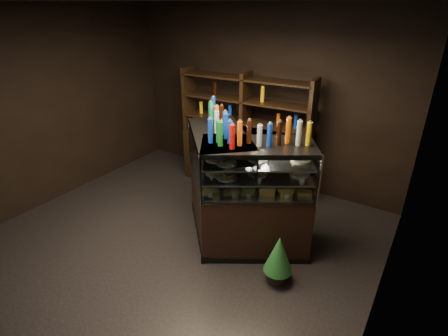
{
  "coord_description": "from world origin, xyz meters",
  "views": [
    {
      "loc": [
        2.63,
        -2.82,
        2.99
      ],
      "look_at": [
        0.54,
        0.46,
        1.13
      ],
      "focal_mm": 28.0,
      "sensor_mm": 36.0,
      "label": 1
    }
  ],
  "objects": [
    {
      "name": "ground",
      "position": [
        0.0,
        0.0,
        0.0
      ],
      "size": [
        5.0,
        5.0,
        0.0
      ],
      "primitive_type": "plane",
      "color": "black",
      "rests_on": "ground"
    },
    {
      "name": "room_shell",
      "position": [
        0.0,
        0.0,
        1.94
      ],
      "size": [
        5.02,
        5.02,
        3.01
      ],
      "color": "black",
      "rests_on": "ground"
    },
    {
      "name": "display_case",
      "position": [
        0.64,
        0.64,
        0.5
      ],
      "size": [
        2.08,
        1.48,
        1.5
      ],
      "rotation": [
        0.0,
        0.0,
        -0.14
      ],
      "color": "black",
      "rests_on": "ground"
    },
    {
      "name": "food_display",
      "position": [
        0.63,
        0.63,
        1.11
      ],
      "size": [
        1.69,
        1.03,
        0.46
      ],
      "color": "gold",
      "rests_on": "display_case"
    },
    {
      "name": "bottles_top",
      "position": [
        0.64,
        0.64,
        1.64
      ],
      "size": [
        1.51,
        0.89,
        0.3
      ],
      "color": "yellow",
      "rests_on": "display_case"
    },
    {
      "name": "potted_conifer",
      "position": [
        1.46,
        0.18,
        0.41
      ],
      "size": [
        0.33,
        0.33,
        0.71
      ],
      "rotation": [
        0.0,
        0.0,
        0.09
      ],
      "color": "black",
      "rests_on": "ground"
    },
    {
      "name": "back_shelving",
      "position": [
        -0.05,
        2.05,
        0.61
      ],
      "size": [
        2.28,
        0.57,
        2.0
      ],
      "rotation": [
        0.0,
        0.0,
        0.07
      ],
      "color": "black",
      "rests_on": "ground"
    }
  ]
}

